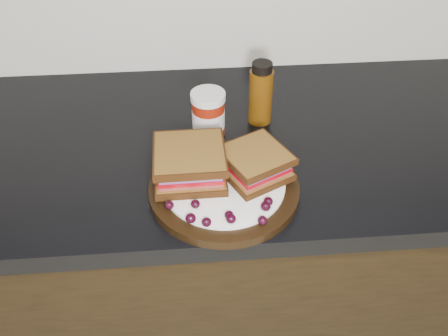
% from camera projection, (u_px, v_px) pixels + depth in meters
% --- Properties ---
extents(base_cabinets, '(3.96, 0.58, 0.86)m').
position_uv_depth(base_cabinets, '(190.00, 277.00, 1.36)').
color(base_cabinets, black).
rests_on(base_cabinets, ground_plane).
extents(countertop, '(3.98, 0.60, 0.04)m').
position_uv_depth(countertop, '(180.00, 147.00, 1.07)').
color(countertop, black).
rests_on(countertop, base_cabinets).
extents(plate, '(0.28, 0.28, 0.02)m').
position_uv_depth(plate, '(224.00, 189.00, 0.93)').
color(plate, black).
rests_on(plate, countertop).
extents(sandwich_left, '(0.13, 0.13, 0.06)m').
position_uv_depth(sandwich_left, '(190.00, 163.00, 0.92)').
color(sandwich_left, brown).
rests_on(sandwich_left, plate).
extents(sandwich_right, '(0.15, 0.15, 0.05)m').
position_uv_depth(sandwich_right, '(255.00, 163.00, 0.92)').
color(sandwich_right, brown).
rests_on(sandwich_right, plate).
extents(grape_0, '(0.02, 0.02, 0.02)m').
position_uv_depth(grape_0, '(169.00, 205.00, 0.86)').
color(grape_0, black).
rests_on(grape_0, plate).
extents(grape_1, '(0.02, 0.02, 0.02)m').
position_uv_depth(grape_1, '(195.00, 204.00, 0.87)').
color(grape_1, black).
rests_on(grape_1, plate).
extents(grape_2, '(0.02, 0.02, 0.02)m').
position_uv_depth(grape_2, '(191.00, 218.00, 0.84)').
color(grape_2, black).
rests_on(grape_2, plate).
extents(grape_3, '(0.02, 0.02, 0.02)m').
position_uv_depth(grape_3, '(207.00, 222.00, 0.83)').
color(grape_3, black).
rests_on(grape_3, plate).
extents(grape_4, '(0.02, 0.02, 0.02)m').
position_uv_depth(grape_4, '(231.00, 219.00, 0.84)').
color(grape_4, black).
rests_on(grape_4, plate).
extents(grape_5, '(0.02, 0.02, 0.02)m').
position_uv_depth(grape_5, '(229.00, 215.00, 0.85)').
color(grape_5, black).
rests_on(grape_5, plate).
extents(grape_6, '(0.02, 0.02, 0.02)m').
position_uv_depth(grape_6, '(262.00, 220.00, 0.84)').
color(grape_6, black).
rests_on(grape_6, plate).
extents(grape_7, '(0.02, 0.02, 0.02)m').
position_uv_depth(grape_7, '(266.00, 206.00, 0.86)').
color(grape_7, black).
rests_on(grape_7, plate).
extents(grape_8, '(0.02, 0.02, 0.02)m').
position_uv_depth(grape_8, '(268.00, 202.00, 0.87)').
color(grape_8, black).
rests_on(grape_8, plate).
extents(grape_9, '(0.02, 0.02, 0.02)m').
position_uv_depth(grape_9, '(254.00, 185.00, 0.90)').
color(grape_9, black).
rests_on(grape_9, plate).
extents(grape_10, '(0.02, 0.02, 0.02)m').
position_uv_depth(grape_10, '(268.00, 178.00, 0.91)').
color(grape_10, black).
rests_on(grape_10, plate).
extents(grape_11, '(0.02, 0.02, 0.01)m').
position_uv_depth(grape_11, '(259.00, 173.00, 0.93)').
color(grape_11, black).
rests_on(grape_11, plate).
extents(grape_12, '(0.02, 0.02, 0.02)m').
position_uv_depth(grape_12, '(259.00, 168.00, 0.94)').
color(grape_12, black).
rests_on(grape_12, plate).
extents(grape_13, '(0.02, 0.02, 0.01)m').
position_uv_depth(grape_13, '(195.00, 161.00, 0.95)').
color(grape_13, black).
rests_on(grape_13, plate).
extents(grape_14, '(0.01, 0.01, 0.01)m').
position_uv_depth(grape_14, '(186.00, 172.00, 0.93)').
color(grape_14, black).
rests_on(grape_14, plate).
extents(grape_15, '(0.02, 0.02, 0.02)m').
position_uv_depth(grape_15, '(195.00, 181.00, 0.91)').
color(grape_15, black).
rests_on(grape_15, plate).
extents(grape_16, '(0.02, 0.02, 0.02)m').
position_uv_depth(grape_16, '(177.00, 188.00, 0.90)').
color(grape_16, black).
rests_on(grape_16, plate).
extents(grape_17, '(0.02, 0.02, 0.02)m').
position_uv_depth(grape_17, '(197.00, 166.00, 0.94)').
color(grape_17, black).
rests_on(grape_17, plate).
extents(grape_18, '(0.02, 0.02, 0.02)m').
position_uv_depth(grape_18, '(184.00, 172.00, 0.93)').
color(grape_18, black).
rests_on(grape_18, plate).
extents(grape_19, '(0.02, 0.02, 0.02)m').
position_uv_depth(grape_19, '(180.00, 175.00, 0.92)').
color(grape_19, black).
rests_on(grape_19, plate).
extents(condiment_jar, '(0.08, 0.08, 0.11)m').
position_uv_depth(condiment_jar, '(208.00, 115.00, 1.04)').
color(condiment_jar, maroon).
rests_on(condiment_jar, countertop).
extents(oil_bottle, '(0.06, 0.06, 0.14)m').
position_uv_depth(oil_bottle, '(261.00, 93.00, 1.07)').
color(oil_bottle, '#4E2C07').
rests_on(oil_bottle, countertop).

